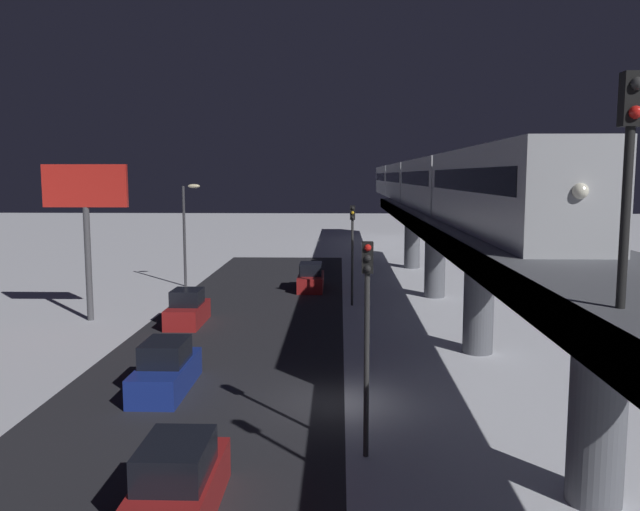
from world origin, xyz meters
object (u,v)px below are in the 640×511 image
object	(u,v)px
sedan_red_2	(311,279)
sedan_red_3	(177,489)
commercial_billboard	(86,201)
sedan_blue	(166,370)
traffic_light_near	(367,318)
traffic_light_mid	(352,240)
subway_train	(418,182)
sedan_red	(188,310)
rail_signal	(630,149)

from	to	relation	value
sedan_red_2	sedan_red_3	size ratio (longest dim) A/B	0.93
sedan_red_3	commercial_billboard	xyz separation A→B (m)	(10.44, -21.60, 6.03)
sedan_blue	traffic_light_near	world-z (taller)	traffic_light_near
sedan_red_2	sedan_red_3	world-z (taller)	same
traffic_light_mid	subway_train	bearing A→B (deg)	-112.54
sedan_red_3	traffic_light_near	xyz separation A→B (m)	(-4.70, -3.75, 3.40)
sedan_red	commercial_billboard	xyz separation A→B (m)	(5.84, -0.86, 6.03)
rail_signal	sedan_red_3	xyz separation A→B (m)	(8.77, -3.50, -7.92)
sedan_red	traffic_light_near	bearing A→B (deg)	118.69
subway_train	traffic_light_near	bearing A→B (deg)	81.08
sedan_red_2	commercial_billboard	size ratio (longest dim) A/B	0.50
traffic_light_near	rail_signal	bearing A→B (deg)	119.34
rail_signal	sedan_blue	size ratio (longest dim) A/B	0.85
commercial_billboard	sedan_red_3	bearing A→B (deg)	115.79
sedan_red_3	traffic_light_mid	bearing A→B (deg)	79.88
traffic_light_near	traffic_light_mid	bearing A→B (deg)	-90.00
rail_signal	commercial_billboard	world-z (taller)	rail_signal
sedan_red_2	sedan_red_3	bearing A→B (deg)	-93.21
traffic_light_near	sedan_blue	bearing A→B (deg)	-37.41
sedan_red_3	traffic_light_near	world-z (taller)	traffic_light_near
subway_train	commercial_billboard	distance (m)	27.86
sedan_red	commercial_billboard	size ratio (longest dim) A/B	0.45
sedan_blue	sedan_red_3	size ratio (longest dim) A/B	0.98
sedan_blue	traffic_light_near	xyz separation A→B (m)	(-7.50, 5.74, 3.40)
sedan_red_2	traffic_light_mid	bearing A→B (deg)	-63.19
rail_signal	sedan_red_2	distance (m)	37.12
sedan_red_3	commercial_billboard	bearing A→B (deg)	115.79
subway_train	sedan_red	bearing A→B (deg)	52.19
sedan_blue	subway_train	bearing A→B (deg)	-113.34
rail_signal	subway_train	bearing A→B (deg)	-92.14
subway_train	sedan_blue	bearing A→B (deg)	66.66
subway_train	traffic_light_mid	size ratio (longest dim) A/B	11.57
sedan_red_2	traffic_light_mid	xyz separation A→B (m)	(-2.90, 5.74, 3.40)
subway_train	commercial_billboard	size ratio (longest dim) A/B	8.32
subway_train	sedan_red_2	xyz separation A→B (m)	(8.60, 7.99, -6.97)
traffic_light_near	commercial_billboard	world-z (taller)	commercial_billboard
rail_signal	sedan_red_3	bearing A→B (deg)	-21.77
rail_signal	sedan_blue	distance (m)	19.11
sedan_blue	traffic_light_mid	size ratio (longest dim) A/B	0.73
rail_signal	traffic_light_mid	world-z (taller)	rail_signal
traffic_light_mid	commercial_billboard	xyz separation A→B (m)	(15.14, 4.74, 2.63)
subway_train	sedan_red_3	bearing A→B (deg)	75.45
sedan_red_2	traffic_light_near	distance (m)	28.69
traffic_light_near	sedan_red_2	bearing A→B (deg)	-84.16
sedan_red_3	traffic_light_near	distance (m)	6.90
subway_train	sedan_blue	distance (m)	34.04
sedan_blue	commercial_billboard	size ratio (longest dim) A/B	0.53
sedan_red	traffic_light_near	size ratio (longest dim) A/B	0.63
commercial_billboard	sedan_blue	bearing A→B (deg)	122.22
sedan_red	sedan_blue	world-z (taller)	same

